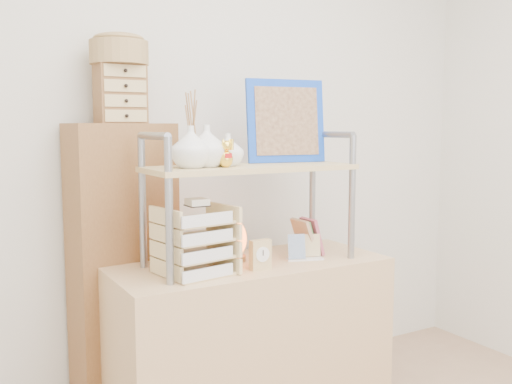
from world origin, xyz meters
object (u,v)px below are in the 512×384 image
desk (251,346)px  salt_lamp (234,240)px  cabinet (124,274)px  letter_tray (197,245)px

desk → salt_lamp: bearing=124.1°
desk → salt_lamp: size_ratio=6.51×
cabinet → letter_tray: size_ratio=4.42×
cabinet → letter_tray: 0.51m
salt_lamp → desk: bearing=-55.9°
desk → letter_tray: 0.58m
cabinet → desk: bearing=-45.2°
cabinet → salt_lamp: (0.41, -0.30, 0.17)m
cabinet → salt_lamp: size_ratio=7.32×
desk → letter_tray: size_ratio=3.93×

